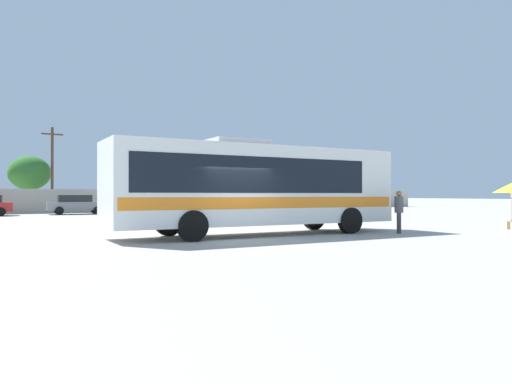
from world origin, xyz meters
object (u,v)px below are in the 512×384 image
coach_bus_white_orange (255,185)px  attendant_by_bus_door (399,209)px  parked_car_third_grey (77,204)px  roadside_tree_midleft (29,173)px  utility_pole_near (52,168)px

coach_bus_white_orange → attendant_by_bus_door: coach_bus_white_orange is taller
parked_car_third_grey → roadside_tree_midleft: 7.78m
parked_car_third_grey → roadside_tree_midleft: roadside_tree_midleft is taller
parked_car_third_grey → utility_pole_near: utility_pole_near is taller
coach_bus_white_orange → attendant_by_bus_door: 5.93m
utility_pole_near → roadside_tree_midleft: (-1.69, 1.39, -0.45)m
coach_bus_white_orange → parked_car_third_grey: 23.94m
attendant_by_bus_door → utility_pole_near: size_ratio=0.23×
parked_car_third_grey → utility_pole_near: (-1.15, 5.35, 3.10)m
attendant_by_bus_door → utility_pole_near: 32.76m
attendant_by_bus_door → roadside_tree_midleft: roadside_tree_midleft is taller
attendant_by_bus_door → parked_car_third_grey: (-7.89, 26.00, -0.17)m
roadside_tree_midleft → coach_bus_white_orange: bearing=-80.1°
attendant_by_bus_door → roadside_tree_midleft: bearing=108.1°
parked_car_third_grey → coach_bus_white_orange: bearing=-84.1°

